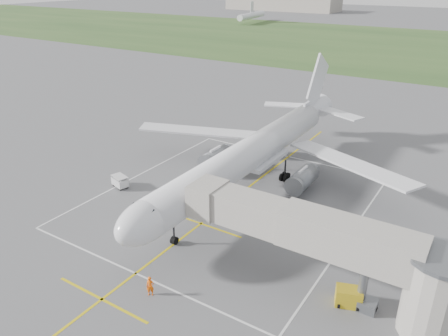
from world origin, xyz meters
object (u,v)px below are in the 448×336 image
Objects in this scene: airliner at (251,153)px; baggage_cart at (120,181)px; ramp_worker_nose at (150,286)px; gpu_unit at (349,297)px; ramp_worker_wing at (219,165)px; jet_bridge at (338,248)px.

baggage_cart is (-13.46, -9.04, -3.62)m from airliner.
airliner is 16.62m from baggage_cart.
ramp_worker_nose reaches higher than baggage_cart.
airliner is 22.75m from gpu_unit.
gpu_unit is at bearing -163.92° from ramp_worker_wing.
gpu_unit is at bearing -11.17° from jet_bridge.
baggage_cart is (-30.58, 5.49, 0.01)m from gpu_unit.
jet_bridge reaches higher than ramp_worker_wing.
baggage_cart is at bearing 169.88° from jet_bridge.
ramp_worker_wing is (7.72, 10.73, 0.07)m from baggage_cart.
gpu_unit is at bearing -5.42° from ramp_worker_nose.
airliner is 22.64m from ramp_worker_nose.
gpu_unit is 1.42× the size of ramp_worker_wing.
jet_bridge reaches higher than baggage_cart.
airliner is at bearing 63.90° from ramp_worker_nose.
ramp_worker_wing reaches higher than baggage_cart.
jet_bridge is 27.02m from ramp_worker_wing.
baggage_cart is at bearing 150.38° from gpu_unit.
gpu_unit is 31.07m from baggage_cart.
jet_bridge reaches higher than ramp_worker_nose.
jet_bridge is 13.95× the size of ramp_worker_wing.
gpu_unit is at bearing 5.95° from baggage_cart.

